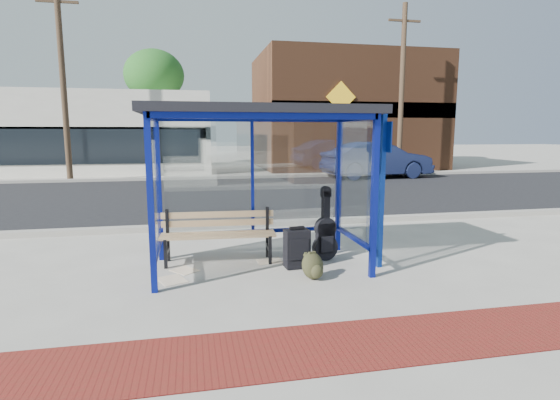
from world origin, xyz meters
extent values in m
plane|color=#B2ADA0|center=(0.00, 0.00, 0.00)|extent=(120.00, 120.00, 0.00)
cube|color=maroon|center=(0.00, -2.60, 0.01)|extent=(60.00, 1.00, 0.01)
cube|color=gray|center=(0.00, 2.90, 0.06)|extent=(60.00, 0.25, 0.12)
cube|color=black|center=(0.00, 8.00, 0.00)|extent=(60.00, 10.00, 0.00)
cube|color=gray|center=(0.00, 13.10, 0.06)|extent=(60.00, 0.25, 0.12)
cube|color=#B2ADA0|center=(0.00, 15.00, 0.00)|extent=(60.00, 4.00, 0.01)
cube|color=navy|center=(-1.50, -0.75, 1.15)|extent=(0.08, 0.08, 2.30)
cube|color=navy|center=(1.50, -0.75, 1.15)|extent=(0.08, 0.08, 2.30)
cube|color=navy|center=(-1.50, 0.75, 1.15)|extent=(0.08, 0.08, 2.30)
cube|color=navy|center=(1.50, 0.75, 1.15)|extent=(0.08, 0.08, 2.30)
cube|color=navy|center=(0.00, 0.75, 2.26)|extent=(3.00, 0.08, 0.08)
cube|color=navy|center=(0.00, -0.75, 2.26)|extent=(3.00, 0.08, 0.08)
cube|color=navy|center=(-1.50, 0.00, 2.26)|extent=(0.08, 1.50, 0.08)
cube|color=navy|center=(1.50, 0.00, 2.26)|extent=(0.08, 1.50, 0.08)
cube|color=navy|center=(0.00, 0.75, 0.40)|extent=(3.00, 0.08, 0.06)
cube|color=navy|center=(-1.50, 0.00, 0.40)|extent=(0.08, 1.50, 0.06)
cube|color=navy|center=(1.50, 0.00, 0.40)|extent=(0.08, 1.50, 0.06)
cube|color=navy|center=(0.00, 0.75, 1.35)|extent=(0.05, 0.05, 1.90)
cube|color=silver|center=(0.00, 0.75, 1.31)|extent=(2.84, 0.01, 1.82)
cube|color=silver|center=(-1.50, 0.00, 1.31)|extent=(0.02, 1.34, 1.82)
cube|color=silver|center=(1.50, 0.00, 1.31)|extent=(0.02, 1.34, 1.82)
cube|color=black|center=(0.00, 0.00, 2.36)|extent=(3.30, 1.80, 0.12)
cube|color=silver|center=(-9.00, 18.00, 2.00)|extent=(18.00, 6.00, 4.00)
cube|color=black|center=(-9.00, 15.05, 2.00)|extent=(18.00, 0.10, 0.60)
cube|color=black|center=(-9.00, 14.98, 1.40)|extent=(17.00, 0.04, 1.60)
cube|color=#59331E|center=(8.00, 18.50, 3.20)|extent=(10.00, 7.00, 6.40)
cube|color=black|center=(8.00, 15.05, 3.20)|extent=(10.00, 0.10, 0.80)
cube|color=yellow|center=(6.50, 14.95, 3.80)|extent=(1.56, 0.06, 1.56)
cylinder|color=#4C3826|center=(-3.00, 22.00, 2.50)|extent=(0.36, 0.36, 5.00)
ellipsoid|color=#17511C|center=(-3.00, 22.00, 5.50)|extent=(3.60, 3.60, 3.06)
cylinder|color=#4C3826|center=(12.50, 22.00, 2.50)|extent=(0.36, 0.36, 5.00)
ellipsoid|color=#17511C|center=(12.50, 22.00, 5.50)|extent=(3.60, 3.60, 3.06)
cylinder|color=#4C3826|center=(-6.00, 13.40, 4.00)|extent=(0.24, 0.24, 8.00)
cube|color=#4C3826|center=(-6.00, 13.40, 7.20)|extent=(1.60, 0.10, 0.10)
cylinder|color=#4C3826|center=(9.00, 13.40, 4.00)|extent=(0.24, 0.24, 8.00)
cube|color=#4C3826|center=(9.00, 13.40, 7.20)|extent=(1.60, 0.10, 0.10)
cube|color=black|center=(-1.41, 0.25, 0.22)|extent=(0.05, 0.05, 0.45)
cube|color=black|center=(-1.39, 0.64, 0.42)|extent=(0.05, 0.05, 0.85)
cube|color=black|center=(-1.40, 0.45, 0.22)|extent=(0.07, 0.41, 0.05)
cube|color=black|center=(0.19, 0.16, 0.22)|extent=(0.05, 0.05, 0.45)
cube|color=black|center=(0.21, 0.55, 0.42)|extent=(0.05, 0.05, 0.85)
cube|color=black|center=(0.20, 0.35, 0.22)|extent=(0.07, 0.41, 0.05)
cube|color=tan|center=(-0.61, 0.24, 0.45)|extent=(1.80, 0.20, 0.03)
cube|color=tan|center=(-0.60, 0.35, 0.45)|extent=(1.80, 0.20, 0.03)
cube|color=tan|center=(-0.60, 0.45, 0.45)|extent=(1.80, 0.20, 0.03)
cube|color=tan|center=(-0.59, 0.56, 0.45)|extent=(1.80, 0.20, 0.03)
cube|color=tan|center=(-0.59, 0.60, 0.60)|extent=(1.80, 0.14, 0.10)
cube|color=tan|center=(-0.59, 0.60, 0.74)|extent=(1.80, 0.14, 0.10)
cylinder|color=black|center=(1.10, 0.20, 0.21)|extent=(0.43, 0.19, 0.41)
cylinder|color=black|center=(1.10, 0.20, 0.53)|extent=(0.36, 0.18, 0.35)
cube|color=black|center=(1.10, 0.20, 0.36)|extent=(0.31, 0.17, 0.49)
cube|color=black|center=(1.10, 0.20, 0.87)|extent=(0.12, 0.12, 0.49)
cube|color=black|center=(1.10, 0.20, 1.08)|extent=(0.16, 0.12, 0.10)
cube|color=black|center=(0.55, -0.11, 0.30)|extent=(0.39, 0.26, 0.58)
cylinder|color=black|center=(0.41, -0.12, 0.03)|extent=(0.07, 0.22, 0.05)
cylinder|color=black|center=(0.69, -0.10, 0.03)|extent=(0.07, 0.22, 0.05)
cube|color=black|center=(0.55, -0.11, 0.62)|extent=(0.24, 0.06, 0.04)
cube|color=black|center=(0.56, -0.23, 0.32)|extent=(0.30, 0.04, 0.32)
ellipsoid|color=#2D2D19|center=(0.65, -0.66, 0.19)|extent=(0.38, 0.31, 0.38)
ellipsoid|color=#2D2D19|center=(0.68, -0.77, 0.14)|extent=(0.22, 0.18, 0.20)
cube|color=#2D2D19|center=(0.64, -0.64, 0.37)|extent=(0.11, 0.07, 0.03)
cube|color=navy|center=(1.80, -0.33, 1.19)|extent=(0.08, 0.08, 2.38)
cube|color=navy|center=(1.84, -0.32, 1.98)|extent=(0.05, 0.30, 0.45)
cube|color=white|center=(-1.30, -0.32, 0.00)|extent=(0.47, 0.52, 0.01)
cube|color=white|center=(-1.13, 0.08, 0.00)|extent=(0.47, 0.48, 0.01)
cube|color=white|center=(0.20, 0.29, 0.00)|extent=(0.41, 0.34, 0.01)
imported|color=#1B244D|center=(7.27, 12.10, 0.81)|extent=(5.03, 2.08, 1.62)
cylinder|color=#A00B17|center=(10.52, 13.65, 0.33)|extent=(0.22, 0.22, 0.67)
sphere|color=#A00B17|center=(10.52, 13.65, 0.70)|extent=(0.24, 0.24, 0.24)
cylinder|color=#A00B17|center=(10.52, 13.65, 0.44)|extent=(0.37, 0.21, 0.11)
camera|label=1|loc=(-1.00, -6.37, 2.05)|focal=28.00mm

